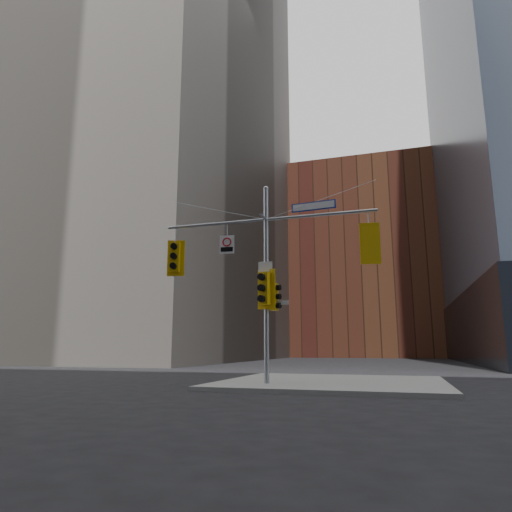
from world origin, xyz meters
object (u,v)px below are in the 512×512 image
Objects in this scene: traffic_light_east_arm at (370,245)px; traffic_light_pole_side at (275,297)px; traffic_light_pole_front at (264,288)px; signal_assembly at (266,262)px; regulatory_sign_arm at (227,244)px; traffic_light_west_arm at (175,257)px; street_sign_blade at (313,206)px.

traffic_light_pole_side is at bearing -8.99° from traffic_light_east_arm.
traffic_light_pole_side is 0.68× the size of traffic_light_pole_front.
signal_assembly is 11.46× the size of regulatory_sign_arm.
signal_assembly is at bearing -5.24° from regulatory_sign_arm.
traffic_light_west_arm is 1.00× the size of traffic_light_pole_front.
signal_assembly is at bearing 99.99° from traffic_light_pole_side.
street_sign_blade is at bearing -9.07° from traffic_light_east_arm.
traffic_light_pole_front is 3.45m from street_sign_blade.
traffic_light_pole_front is 2.35m from regulatory_sign_arm.
traffic_light_pole_side is (4.01, -0.01, -1.68)m from traffic_light_west_arm.
traffic_light_pole_front is 0.87× the size of street_sign_blade.
street_sign_blade reaches higher than regulatory_sign_arm.
signal_assembly reaches higher than traffic_light_pole_front.
traffic_light_pole_front is at bearing -4.84° from traffic_light_east_arm.
traffic_light_west_arm and traffic_light_east_arm have the same top height.
regulatory_sign_arm is (-1.53, 0.25, 1.77)m from traffic_light_pole_front.
regulatory_sign_arm reaches higher than traffic_light_pole_front.
traffic_light_east_arm is at bearing 13.90° from traffic_light_pole_front.
traffic_light_west_arm reaches higher than traffic_light_pole_front.
street_sign_blade is at bearing 0.09° from signal_assembly.
traffic_light_pole_front is 2.04× the size of regulatory_sign_arm.
traffic_light_east_arm is 3.94m from traffic_light_pole_front.
traffic_light_pole_front is at bearing -18.55° from traffic_light_west_arm.
signal_assembly is 8.31× the size of traffic_light_pole_side.
regulatory_sign_arm is at bearing 100.61° from traffic_light_pole_side.
signal_assembly is 5.63× the size of traffic_light_east_arm.
traffic_light_east_arm is 2.45m from street_sign_blade.
traffic_light_pole_side is (-3.35, -0.00, -1.68)m from traffic_light_east_arm.
traffic_light_pole_side is (0.32, 0.00, -1.29)m from signal_assembly.
regulatory_sign_arm is at bearing -15.12° from traffic_light_west_arm.
traffic_light_east_arm is at bearing -14.33° from traffic_light_west_arm.
traffic_light_pole_front is (-0.32, -0.27, 0.28)m from traffic_light_pole_side.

